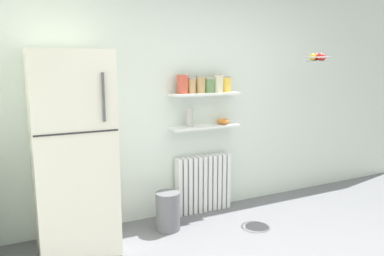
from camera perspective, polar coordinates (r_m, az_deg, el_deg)
The scene contains 15 objects.
back_wall at distance 4.20m, azimuth 0.64°, elevation 4.58°, with size 7.04×0.10×2.60m, color silver.
refrigerator at distance 3.47m, azimuth -17.98°, elevation -3.67°, with size 0.68×0.70×1.81m.
radiator at distance 4.30m, azimuth 1.76°, elevation -8.57°, with size 0.67×0.12×0.65m.
wall_shelf_lower at distance 4.11m, azimuth 2.00°, elevation 0.21°, with size 0.80×0.22×0.03m, color white.
wall_shelf_upper at distance 4.07m, azimuth 2.03°, elevation 5.28°, with size 0.80×0.22×0.03m, color white.
storage_jar_0 at distance 3.94m, azimuth -1.50°, elevation 6.90°, with size 0.12×0.12×0.22m.
storage_jar_1 at distance 3.99m, azimuth -0.06°, elevation 6.59°, with size 0.09×0.09×0.17m.
storage_jar_2 at distance 4.04m, azimuth 1.35°, elevation 6.76°, with size 0.10×0.10×0.19m.
storage_jar_3 at distance 4.09m, azimuth 2.72°, elevation 6.64°, with size 0.12×0.12×0.17m.
storage_jar_4 at distance 4.14m, azimuth 4.06°, elevation 6.95°, with size 0.12×0.12×0.21m.
storage_jar_5 at distance 4.20m, azimuth 5.37°, elevation 6.78°, with size 0.10×0.10×0.18m.
vase at distance 4.01m, azimuth -0.38°, elevation 1.65°, with size 0.07×0.07×0.21m, color #B2ADA8.
shelf_bowl at distance 4.22m, azimuth 4.86°, elevation 1.06°, with size 0.15×0.15×0.07m, color orange.
trash_bin at distance 3.88m, azimuth -3.75°, elevation -12.68°, with size 0.25×0.25×0.40m, color slate.
hanging_fruit_basket at distance 4.43m, azimuth 18.84°, elevation 10.25°, with size 0.29×0.29×0.09m.
Camera 1 is at (-1.90, -1.68, 1.68)m, focal length 34.49 mm.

